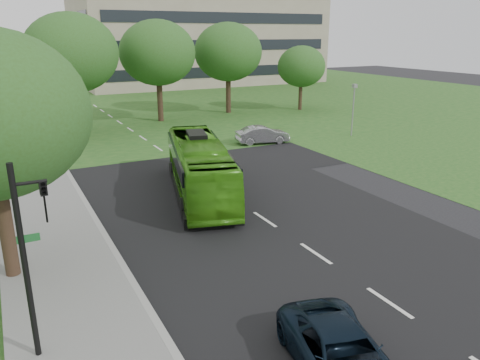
{
  "coord_description": "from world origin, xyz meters",
  "views": [
    {
      "loc": [
        -10.46,
        -15.53,
        8.42
      ],
      "look_at": [
        -0.51,
        3.54,
        1.6
      ],
      "focal_mm": 35.0,
      "sensor_mm": 36.0,
      "label": 1
    }
  ],
  "objects_px": {
    "suv": "(342,356)",
    "traffic_light": "(30,249)",
    "tree_park_b": "(71,53)",
    "sedan": "(263,135)",
    "office_building": "(198,7)",
    "tree_park_d": "(228,52)",
    "bus": "(200,168)",
    "camera_pole": "(353,103)",
    "tree_park_e": "(301,66)",
    "tree_park_c": "(158,53)"
  },
  "relations": [
    {
      "from": "tree_park_d",
      "to": "suv",
      "type": "relative_size",
      "value": 2.01
    },
    {
      "from": "tree_park_c",
      "to": "sedan",
      "type": "distance_m",
      "value": 14.89
    },
    {
      "from": "office_building",
      "to": "tree_park_e",
      "type": "xyz_separation_m",
      "value": [
        -1.84,
        -33.59,
        -7.71
      ]
    },
    {
      "from": "tree_park_d",
      "to": "suv",
      "type": "distance_m",
      "value": 41.78
    },
    {
      "from": "tree_park_b",
      "to": "sedan",
      "type": "xyz_separation_m",
      "value": [
        12.27,
        -10.35,
        -6.08
      ]
    },
    {
      "from": "office_building",
      "to": "suv",
      "type": "xyz_separation_m",
      "value": [
        -25.59,
        -69.96,
        -11.85
      ]
    },
    {
      "from": "tree_park_c",
      "to": "suv",
      "type": "height_order",
      "value": "tree_park_c"
    },
    {
      "from": "tree_park_c",
      "to": "tree_park_d",
      "type": "distance_m",
      "value": 8.3
    },
    {
      "from": "suv",
      "to": "traffic_light",
      "type": "distance_m",
      "value": 8.29
    },
    {
      "from": "sedan",
      "to": "suv",
      "type": "xyz_separation_m",
      "value": [
        -11.51,
        -23.77,
        -0.03
      ]
    },
    {
      "from": "tree_park_e",
      "to": "sedan",
      "type": "height_order",
      "value": "tree_park_e"
    },
    {
      "from": "office_building",
      "to": "tree_park_d",
      "type": "xyz_separation_m",
      "value": [
        -9.93,
        -31.66,
        -6.09
      ]
    },
    {
      "from": "office_building",
      "to": "tree_park_d",
      "type": "bearing_deg",
      "value": -107.42
    },
    {
      "from": "tree_park_c",
      "to": "camera_pole",
      "type": "height_order",
      "value": "tree_park_c"
    },
    {
      "from": "tree_park_b",
      "to": "sedan",
      "type": "relative_size",
      "value": 2.4
    },
    {
      "from": "office_building",
      "to": "tree_park_e",
      "type": "bearing_deg",
      "value": -93.13
    },
    {
      "from": "tree_park_d",
      "to": "bus",
      "type": "relative_size",
      "value": 0.88
    },
    {
      "from": "tree_park_c",
      "to": "suv",
      "type": "bearing_deg",
      "value": -101.48
    },
    {
      "from": "tree_park_c",
      "to": "sedan",
      "type": "bearing_deg",
      "value": -72.91
    },
    {
      "from": "sedan",
      "to": "tree_park_c",
      "type": "bearing_deg",
      "value": 27.72
    },
    {
      "from": "tree_park_b",
      "to": "camera_pole",
      "type": "bearing_deg",
      "value": -29.2
    },
    {
      "from": "bus",
      "to": "traffic_light",
      "type": "height_order",
      "value": "traffic_light"
    },
    {
      "from": "office_building",
      "to": "tree_park_d",
      "type": "relative_size",
      "value": 4.24
    },
    {
      "from": "traffic_light",
      "to": "camera_pole",
      "type": "xyz_separation_m",
      "value": [
        26.2,
        18.35,
        -0.42
      ]
    },
    {
      "from": "tree_park_e",
      "to": "camera_pole",
      "type": "relative_size",
      "value": 1.62
    },
    {
      "from": "tree_park_e",
      "to": "sedan",
      "type": "relative_size",
      "value": 1.69
    },
    {
      "from": "office_building",
      "to": "tree_park_e",
      "type": "relative_size",
      "value": 5.69
    },
    {
      "from": "tree_park_e",
      "to": "bus",
      "type": "bearing_deg",
      "value": -134.71
    },
    {
      "from": "bus",
      "to": "suv",
      "type": "xyz_separation_m",
      "value": [
        -2.4,
        -14.8,
        -0.84
      ]
    },
    {
      "from": "suv",
      "to": "traffic_light",
      "type": "xyz_separation_m",
      "value": [
        -6.57,
        4.37,
        2.57
      ]
    },
    {
      "from": "tree_park_e",
      "to": "sedan",
      "type": "xyz_separation_m",
      "value": [
        -12.24,
        -12.6,
        -4.1
      ]
    },
    {
      "from": "tree_park_b",
      "to": "tree_park_c",
      "type": "distance_m",
      "value": 8.69
    },
    {
      "from": "suv",
      "to": "traffic_light",
      "type": "relative_size",
      "value": 0.86
    },
    {
      "from": "tree_park_d",
      "to": "sedan",
      "type": "height_order",
      "value": "tree_park_d"
    },
    {
      "from": "office_building",
      "to": "sedan",
      "type": "relative_size",
      "value": 9.59
    },
    {
      "from": "tree_park_b",
      "to": "traffic_light",
      "type": "xyz_separation_m",
      "value": [
        -5.81,
        -29.75,
        -3.55
      ]
    },
    {
      "from": "bus",
      "to": "sedan",
      "type": "relative_size",
      "value": 2.57
    },
    {
      "from": "traffic_light",
      "to": "suv",
      "type": "bearing_deg",
      "value": -39.97
    },
    {
      "from": "tree_park_b",
      "to": "tree_park_d",
      "type": "distance_m",
      "value": 16.95
    },
    {
      "from": "office_building",
      "to": "bus",
      "type": "height_order",
      "value": "office_building"
    },
    {
      "from": "tree_park_d",
      "to": "camera_pole",
      "type": "distance_m",
      "value": 16.48
    },
    {
      "from": "bus",
      "to": "office_building",
      "type": "bearing_deg",
      "value": 82.42
    },
    {
      "from": "tree_park_c",
      "to": "camera_pole",
      "type": "distance_m",
      "value": 19.01
    },
    {
      "from": "tree_park_d",
      "to": "office_building",
      "type": "bearing_deg",
      "value": 72.58
    },
    {
      "from": "sedan",
      "to": "suv",
      "type": "relative_size",
      "value": 0.89
    },
    {
      "from": "tree_park_c",
      "to": "tree_park_d",
      "type": "bearing_deg",
      "value": 10.01
    },
    {
      "from": "tree_park_b",
      "to": "suv",
      "type": "height_order",
      "value": "tree_park_b"
    },
    {
      "from": "tree_park_e",
      "to": "sedan",
      "type": "distance_m",
      "value": 18.04
    },
    {
      "from": "sedan",
      "to": "traffic_light",
      "type": "relative_size",
      "value": 0.76
    },
    {
      "from": "tree_park_d",
      "to": "camera_pole",
      "type": "xyz_separation_m",
      "value": [
        3.97,
        -15.58,
        -3.61
      ]
    }
  ]
}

